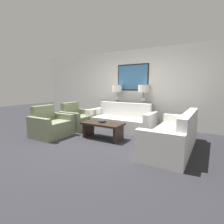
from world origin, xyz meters
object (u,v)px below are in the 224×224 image
Objects in this scene: console_table at (129,114)px; armchair_near_back_wall at (77,120)px; couch_by_side at (174,137)px; table_lamp_left at (117,90)px; decorative_bowl at (102,121)px; armchair_near_camera at (51,126)px; coffee_table at (103,127)px; table_lamp_right at (143,90)px; couch_by_back_wall at (121,121)px.

armchair_near_back_wall is at bearing -137.60° from console_table.
console_table is at bearing 138.60° from couch_by_side.
console_table is 2.46m from couch_by_side.
table_lamp_left reaches higher than armchair_near_back_wall.
armchair_near_camera is at bearing -156.36° from decorative_bowl.
coffee_table is (-1.80, -0.14, 0.02)m from couch_by_side.
couch_by_side is 1.99× the size of coffee_table.
couch_by_side is 3.22m from armchair_near_back_wall.
armchair_near_back_wall is (-1.35, 0.49, -0.16)m from decorative_bowl.
decorative_bowl is (-0.50, -1.72, -0.80)m from table_lamp_right.
console_table is 0.99m from table_lamp_right.
console_table is at bearing 0.00° from table_lamp_left.
couch_by_side is at bearing -41.40° from console_table.
couch_by_back_wall is at bearing 92.35° from coffee_table.
table_lamp_left is 1.00m from table_lamp_right.
couch_by_back_wall is 2.15m from armchair_near_camera.
armchair_near_back_wall reaches higher than decorative_bowl.
couch_by_back_wall is at bearing -90.00° from console_table.
table_lamp_left is at bearing 55.43° from armchair_near_back_wall.
coffee_table is at bearing -175.44° from couch_by_side.
coffee_table is 1.50m from armchair_near_camera.
armchair_near_back_wall is 1.08m from armchair_near_camera.
table_lamp_right is 2.42m from armchair_near_back_wall.
table_lamp_right is 0.65× the size of armchair_near_camera.
couch_by_side is at bearing -28.20° from couch_by_back_wall.
table_lamp_left is 2.65m from armchair_near_camera.
console_table is 1.41× the size of coffee_table.
couch_by_side is 2.27× the size of armchair_near_camera.
console_table is 2.68m from armchair_near_camera.
armchair_near_camera is (-3.19, -0.68, 0.00)m from couch_by_side.
couch_by_back_wall is 1.13m from coffee_table.
table_lamp_left is at bearing 128.10° from couch_by_back_wall.
coffee_table is 1.14× the size of armchair_near_back_wall.
table_lamp_left is at bearing -180.00° from console_table.
armchair_near_camera is at bearing -167.92° from couch_by_side.
table_lamp_left reaches higher than armchair_near_camera.
couch_by_back_wall is at bearing -128.10° from table_lamp_right.
couch_by_back_wall is 1.47m from armchair_near_back_wall.
table_lamp_right is 1.26m from couch_by_back_wall.
decorative_bowl is 0.21× the size of armchair_near_back_wall.
console_table is 1.83m from armchair_near_back_wall.
table_lamp_left is 0.29× the size of couch_by_side.
table_lamp_right is 0.65× the size of armchair_near_back_wall.
armchair_near_back_wall reaches higher than coffee_table.
console_table is at bearing 42.40° from armchair_near_back_wall.
table_lamp_left is 0.65× the size of armchair_near_camera.
armchair_near_camera is (-1.40, -0.54, -0.02)m from coffee_table.
table_lamp_right is 3.09× the size of decorative_bowl.
coffee_table is (0.55, -1.77, -0.95)m from table_lamp_left.
couch_by_back_wall is 1.10m from decorative_bowl.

